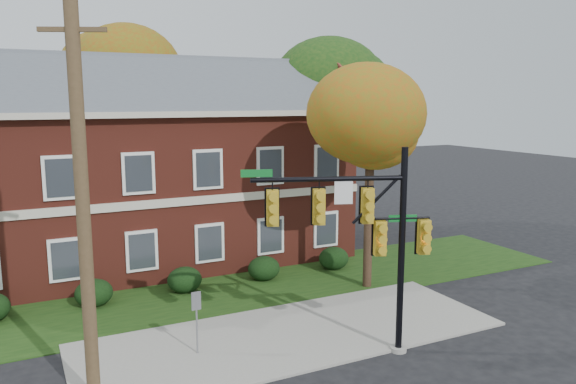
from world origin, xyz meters
name	(u,v)px	position (x,y,z in m)	size (l,w,h in m)	color
ground	(307,347)	(0.00, 0.00, 0.00)	(120.00, 120.00, 0.00)	black
sidewalk	(292,334)	(0.00, 1.00, 0.04)	(14.00, 5.00, 0.08)	gray
grass_strip	(237,290)	(0.00, 6.00, 0.02)	(30.00, 6.00, 0.04)	#193811
apartment_building	(151,158)	(-2.00, 11.95, 4.99)	(18.80, 8.80, 9.74)	maroon
hedge_left	(94,293)	(-5.50, 6.70, 0.53)	(1.40, 1.26, 1.05)	black
hedge_center	(185,280)	(-2.00, 6.70, 0.53)	(1.40, 1.26, 1.05)	black
hedge_right	(264,268)	(1.50, 6.70, 0.53)	(1.40, 1.26, 1.05)	black
hedge_far_right	(334,258)	(5.00, 6.70, 0.53)	(1.40, 1.26, 1.05)	black
tree_near_right	(377,126)	(5.22, 3.87, 6.67)	(4.50, 4.25, 8.58)	black
tree_right_rear	(345,92)	(9.31, 12.81, 8.12)	(6.30, 5.95, 10.62)	black
tree_far_rear	(141,80)	(-0.66, 19.79, 8.84)	(6.84, 6.46, 11.52)	black
traffic_signal	(365,228)	(1.34, -1.12, 3.94)	(5.42, 2.02, 6.35)	gray
utility_pole	(83,208)	(-6.45, -0.53, 5.12)	(1.48, 0.75, 10.09)	#4B3A23
sign_post	(197,312)	(-3.25, 1.00, 1.37)	(0.29, 0.05, 2.02)	slate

